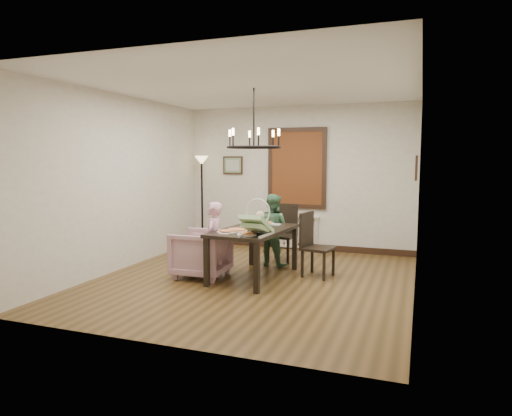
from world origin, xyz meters
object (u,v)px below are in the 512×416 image
Objects in this scene: elderly_woman at (213,248)px; baby_bouncer at (257,223)px; chair_far at (282,233)px; drinking_glass at (263,225)px; armchair at (201,253)px; dining_table at (254,235)px; chair_right at (318,245)px; floor_lamp at (202,202)px; seated_man at (272,236)px.

elderly_woman is 0.90m from baby_bouncer.
chair_far is at bearing 99.87° from baby_bouncer.
chair_far reaches higher than drinking_glass.
baby_bouncer is at bearing 70.47° from armchair.
dining_table is 2.11× the size of armchair.
elderly_woman is at bearing 127.79° from chair_right.
baby_bouncer reaches higher than drinking_glass.
chair_far reaches higher than chair_right.
baby_bouncer is (1.01, -0.31, 0.56)m from armchair.
armchair is at bearing -117.35° from chair_far.
chair_right is 0.91m from drinking_glass.
armchair is (-1.67, -0.60, -0.14)m from chair_right.
drinking_glass is (-0.08, 0.49, -0.10)m from baby_bouncer.
chair_far is 1.05× the size of elderly_woman.
drinking_glass is (0.08, -1.23, 0.31)m from chair_far.
floor_lamp reaches higher than elderly_woman.
elderly_woman is at bearing 168.78° from baby_bouncer.
chair_far is at bearing 149.21° from elderly_woman.
elderly_woman is 0.96× the size of seated_man.
elderly_woman is 1.80× the size of baby_bouncer.
chair_right is 3.22m from floor_lamp.
chair_far is at bearing 146.26° from armchair.
chair_far is 6.66× the size of drinking_glass.
chair_far reaches higher than elderly_woman.
elderly_woman reaches higher than drinking_glass.
armchair is at bearing -118.65° from elderly_woman.
dining_table is 0.64m from elderly_woman.
armchair is 5.18× the size of drinking_glass.
armchair is at bearing -159.41° from dining_table.
elderly_woman is 1.27m from seated_man.
dining_table is 1.65× the size of seated_man.
seated_man is at bearing 145.90° from elderly_woman.
dining_table reaches higher than armchair.
baby_bouncer reaches higher than dining_table.
chair_far is 1.15m from chair_right.
elderly_woman is at bearing -157.91° from drinking_glass.
floor_lamp reaches higher than drinking_glass.
floor_lamp is at bearing -158.82° from elderly_woman.
seated_man is (0.54, 1.15, 0.02)m from elderly_woman.
baby_bouncer is (0.16, -1.72, 0.41)m from chair_far.
chair_far reaches higher than dining_table.
seated_man is at bearing -96.28° from chair_far.
elderly_woman is at bearing 67.55° from armchair.
armchair is at bearing 121.72° from chair_right.
seated_man reaches higher than drinking_glass.
floor_lamp is at bearing 137.93° from dining_table.
dining_table is 0.86m from armchair.
elderly_woman is 0.81m from drinking_glass.
baby_bouncer is at bearing 111.75° from seated_man.
dining_table is 1.68× the size of chair_right.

